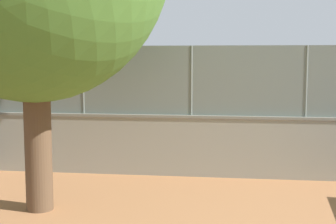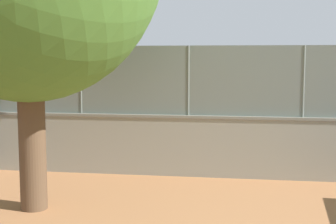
{
  "view_description": "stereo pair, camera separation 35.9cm",
  "coord_description": "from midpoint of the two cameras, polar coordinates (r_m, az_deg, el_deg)",
  "views": [
    {
      "loc": [
        0.89,
        26.83,
        3.58
      ],
      "look_at": [
        2.76,
        7.61,
        1.39
      ],
      "focal_mm": 52.03,
      "sensor_mm": 36.0,
      "label": 1
    },
    {
      "loc": [
        0.54,
        26.79,
        3.58
      ],
      "look_at": [
        2.76,
        7.61,
        1.39
      ],
      "focal_mm": 52.03,
      "sensor_mm": 36.0,
      "label": 2
    }
  ],
  "objects": [
    {
      "name": "sports_ball",
      "position": [
        20.49,
        -7.48,
        0.52
      ],
      "size": [
        0.13,
        0.13,
        0.13
      ],
      "primitive_type": "sphere",
      "color": "orange"
    },
    {
      "name": "player_baseline_waiting",
      "position": [
        23.61,
        10.36,
        -0.08
      ],
      "size": [
        0.99,
        0.82,
        1.59
      ],
      "color": "#591919",
      "rests_on": "ground_plane"
    },
    {
      "name": "ground_plane",
      "position": [
        27.05,
        7.03,
        -1.19
      ],
      "size": [
        260.0,
        260.0,
        0.0
      ],
      "primitive_type": "plane",
      "color": "#A36B42"
    },
    {
      "name": "perimeter_wall",
      "position": [
        14.73,
        2.02,
        -3.9
      ],
      "size": [
        27.16,
        1.33,
        1.85
      ],
      "color": "gray",
      "rests_on": "ground_plane"
    },
    {
      "name": "player_near_wall_returning",
      "position": [
        23.26,
        -6.68,
        -0.05
      ],
      "size": [
        0.72,
        0.86,
        1.63
      ],
      "color": "#591919",
      "rests_on": "ground_plane"
    },
    {
      "name": "player_foreground_swinging",
      "position": [
        21.46,
        -7.14,
        -0.58
      ],
      "size": [
        1.06,
        0.88,
        1.64
      ],
      "color": "#591919",
      "rests_on": "ground_plane"
    },
    {
      "name": "fence_panel_on_wall",
      "position": [
        14.5,
        2.05,
        3.71
      ],
      "size": [
        26.68,
        0.98,
        2.07
      ],
      "color": "slate",
      "rests_on": "perimeter_wall"
    }
  ]
}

